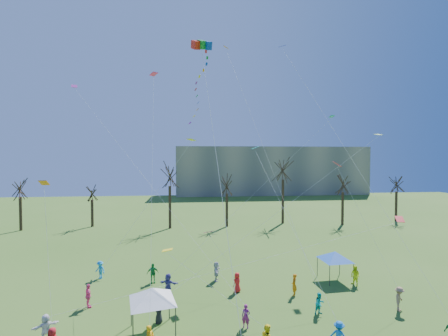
{
  "coord_description": "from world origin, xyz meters",
  "views": [
    {
      "loc": [
        -3.27,
        -16.81,
        11.77
      ],
      "look_at": [
        -1.03,
        5.0,
        11.0
      ],
      "focal_mm": 25.0,
      "sensor_mm": 36.0,
      "label": 1
    }
  ],
  "objects": [
    {
      "name": "canopy_tent_white",
      "position": [
        -5.94,
        4.07,
        2.58
      ],
      "size": [
        3.96,
        3.96,
        3.04
      ],
      "color": "#3F3F44",
      "rests_on": "ground"
    },
    {
      "name": "canopy_tent_blue",
      "position": [
        10.29,
        11.38,
        2.34
      ],
      "size": [
        3.68,
        3.68,
        2.77
      ],
      "color": "#3F3F44",
      "rests_on": "ground"
    },
    {
      "name": "big_box_kite",
      "position": [
        -2.47,
        7.86,
        17.17
      ],
      "size": [
        1.76,
        6.06,
        21.24
      ],
      "color": "red",
      "rests_on": "ground"
    },
    {
      "name": "bare_tree_row",
      "position": [
        4.29,
        35.97,
        7.25
      ],
      "size": [
        69.64,
        8.33,
        12.2
      ],
      "color": "black",
      "rests_on": "ground"
    },
    {
      "name": "small_kites_aloft",
      "position": [
        0.7,
        10.67,
        12.76
      ],
      "size": [
        30.95,
        16.47,
        34.61
      ],
      "color": "orange",
      "rests_on": "ground"
    },
    {
      "name": "festival_crowd",
      "position": [
        -0.96,
        6.89,
        0.88
      ],
      "size": [
        26.93,
        14.2,
        1.84
      ],
      "color": "#B2161F",
      "rests_on": "ground"
    },
    {
      "name": "distant_building",
      "position": [
        22.0,
        82.0,
        7.5
      ],
      "size": [
        60.0,
        14.0,
        15.0
      ],
      "primitive_type": "cube",
      "color": "gray",
      "rests_on": "ground"
    }
  ]
}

